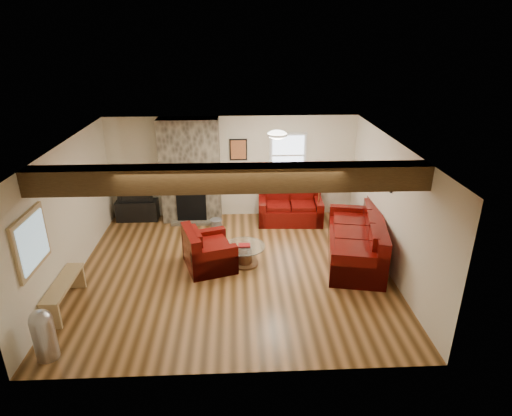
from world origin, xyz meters
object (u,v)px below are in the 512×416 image
(sofa_three, at_px, (355,237))
(tv_cabinet, at_px, (138,210))
(floor_lamp, at_px, (320,173))
(coffee_table, at_px, (245,255))
(television, at_px, (135,191))
(armchair_red, at_px, (209,248))
(loveseat, at_px, (290,206))

(sofa_three, height_order, tv_cabinet, sofa_three)
(sofa_three, distance_m, floor_lamp, 1.90)
(floor_lamp, bearing_deg, coffee_table, -135.13)
(tv_cabinet, bearing_deg, television, 0.00)
(floor_lamp, bearing_deg, tv_cabinet, 173.13)
(tv_cabinet, bearing_deg, floor_lamp, -6.87)
(coffee_table, bearing_deg, tv_cabinet, 138.18)
(armchair_red, bearing_deg, coffee_table, -103.30)
(sofa_three, xyz_separation_m, armchair_red, (-2.95, -0.20, -0.06))
(sofa_three, relative_size, armchair_red, 2.41)
(armchair_red, height_order, television, television)
(sofa_three, xyz_separation_m, television, (-4.84, 2.16, 0.27))
(coffee_table, xyz_separation_m, television, (-2.59, 2.31, 0.54))
(sofa_three, relative_size, floor_lamp, 1.59)
(floor_lamp, bearing_deg, loveseat, 160.39)
(coffee_table, height_order, tv_cabinet, tv_cabinet)
(armchair_red, distance_m, television, 3.05)
(tv_cabinet, relative_size, floor_lamp, 0.65)
(sofa_three, height_order, coffee_table, sofa_three)
(tv_cabinet, distance_m, floor_lamp, 4.54)
(armchair_red, bearing_deg, floor_lamp, -70.99)
(armchair_red, xyz_separation_m, television, (-1.89, 2.36, 0.33))
(sofa_three, distance_m, tv_cabinet, 5.31)
(sofa_three, relative_size, television, 2.90)
(armchair_red, xyz_separation_m, tv_cabinet, (-1.89, 2.36, -0.16))
(loveseat, height_order, floor_lamp, floor_lamp)
(floor_lamp, bearing_deg, sofa_three, -74.29)
(television, bearing_deg, armchair_red, -51.34)
(loveseat, bearing_deg, tv_cabinet, 178.35)
(coffee_table, relative_size, floor_lamp, 0.54)
(television, bearing_deg, loveseat, -4.58)
(loveseat, relative_size, television, 1.82)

